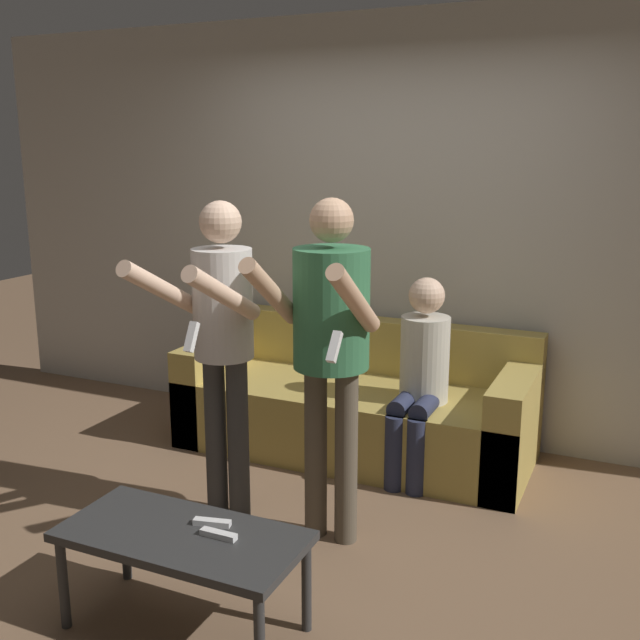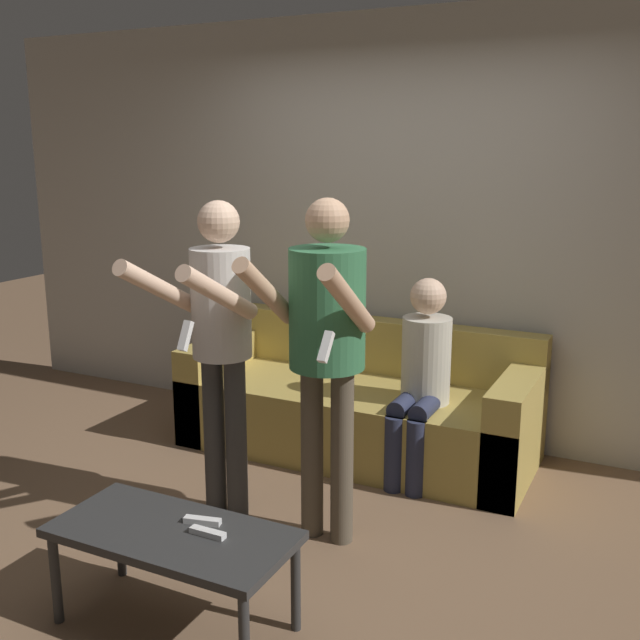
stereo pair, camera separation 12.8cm
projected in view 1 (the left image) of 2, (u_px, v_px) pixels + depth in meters
The scene contains 9 objects.
ground_plane at pixel (290, 542), 3.65m from camera, with size 14.00×14.00×0.00m, color brown.
wall_back at pixel (404, 231), 4.82m from camera, with size 6.40×0.06×2.70m.
couch at pixel (356, 407), 4.71m from camera, with size 2.17×0.86×0.78m.
person_standing_left at pixel (221, 328), 3.69m from camera, with size 0.42×0.72×1.63m.
person_standing_right at pixel (330, 331), 3.45m from camera, with size 0.48×0.65×1.66m.
person_seated at pixel (421, 371), 4.26m from camera, with size 0.28×0.52×1.16m.
coffee_table at pixel (183, 543), 2.91m from camera, with size 0.97×0.46×0.42m.
remote_near at pixel (219, 534), 2.86m from camera, with size 0.15×0.04×0.02m.
remote_far at pixel (212, 522), 2.95m from camera, with size 0.15×0.07×0.02m.
Camera 1 is at (1.50, -2.95, 1.89)m, focal length 42.00 mm.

